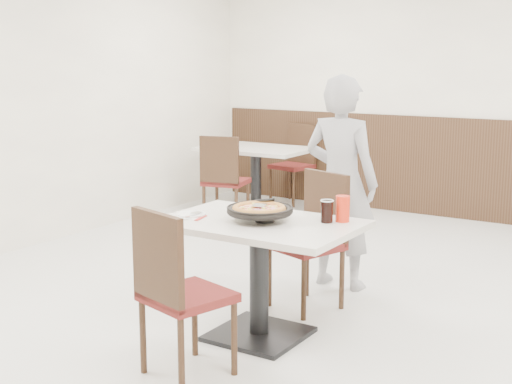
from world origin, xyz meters
The scene contains 20 objects.
floor centered at (0.00, 0.00, 0.00)m, with size 7.00×7.00×0.00m, color #B6B6B1.
wall_back centered at (0.00, 3.50, 1.40)m, with size 6.00×0.04×2.80m, color beige.
wall_left centered at (-3.00, 0.00, 1.40)m, with size 0.04×7.00×2.80m, color beige.
wainscot_back centered at (0.00, 3.48, 0.55)m, with size 5.90×0.03×1.10m, color black.
main_table centered at (-0.02, -0.55, 0.38)m, with size 1.20×0.80×0.75m, color beige, non-canonical shape.
chair_near centered at (-0.07, -1.21, 0.47)m, with size 0.42×0.42×0.95m, color black, non-canonical shape.
chair_far centered at (-0.03, 0.08, 0.47)m, with size 0.42×0.42×0.95m, color black, non-canonical shape.
trivet centered at (0.02, -0.54, 0.77)m, with size 0.12×0.12×0.04m, color black.
pizza_pan centered at (-0.02, -0.54, 0.79)m, with size 0.32×0.32×0.01m, color black.
pizza centered at (-0.02, -0.54, 0.81)m, with size 0.35×0.35×0.02m, color #B37D3F.
pizza_server centered at (-0.04, -0.52, 0.84)m, with size 0.08×0.10×0.00m, color silver.
napkin centered at (-0.44, -0.68, 0.75)m, with size 0.15×0.15×0.00m, color white.
side_plate centered at (-0.46, -0.65, 0.76)m, with size 0.18×0.18×0.01m, color white.
fork centered at (-0.42, -0.70, 0.77)m, with size 0.02×0.16×0.00m, color silver.
cola_glass centered at (0.35, -0.36, 0.81)m, with size 0.07×0.07×0.13m, color black.
red_cup centered at (0.42, -0.29, 0.83)m, with size 0.09×0.09×0.16m, color red.
diner_person centered at (-0.05, 0.66, 0.81)m, with size 0.59×0.39×1.62m, color #A1A1A5.
bg_table_left centered at (-1.99, 2.53, 0.38)m, with size 1.20×0.80×0.75m, color beige, non-canonical shape.
bg_chair_left_near centered at (-1.97, 1.92, 0.47)m, with size 0.42×0.42×0.95m, color black, non-canonical shape.
bg_chair_left_far centered at (-1.93, 3.23, 0.47)m, with size 0.42×0.42×0.95m, color black, non-canonical shape.
Camera 1 is at (2.24, -4.16, 1.74)m, focal length 50.00 mm.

